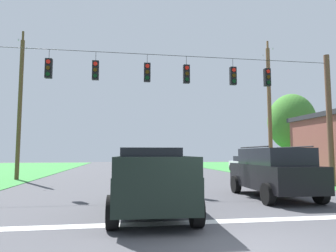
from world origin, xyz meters
name	(u,v)px	position (x,y,z in m)	size (l,w,h in m)	color
ground_plane	(239,249)	(0.00, 0.00, 0.00)	(120.00, 120.00, 0.00)	#47474C
stop_bar_stripe	(206,222)	(0.00, 2.23, 0.00)	(15.01, 0.45, 0.01)	white
lane_dash_0	(170,192)	(0.00, 8.23, 0.00)	(0.15, 2.50, 0.01)	white
lane_dash_1	(155,180)	(0.00, 14.40, 0.00)	(0.15, 2.50, 0.01)	white
lane_dash_2	(146,174)	(0.00, 21.35, 0.00)	(0.15, 2.50, 0.01)	white
overhead_signal_span	(168,105)	(0.09, 9.32, 4.23)	(18.21, 0.31, 7.27)	brown
pickup_truck	(151,180)	(-1.30, 3.68, 0.97)	(2.47, 5.48, 1.95)	black
suv_black	(273,171)	(3.85, 5.91, 1.06)	(2.36, 4.87, 2.05)	black
distant_car_crossing_white	(245,164)	(9.89, 22.89, 0.79)	(2.05, 4.32, 1.52)	silver
distant_car_oncoming	(320,167)	(11.82, 14.14, 0.79)	(2.27, 4.42, 1.52)	silver
utility_pole_mid_right	(269,110)	(9.19, 16.23, 5.20)	(0.30, 1.71, 10.72)	brown
utility_pole_near_left	(20,106)	(-9.20, 16.34, 5.06)	(0.27, 1.77, 10.39)	brown
tree_roadside_far_right	(292,122)	(12.18, 18.16, 4.47)	(3.96, 3.96, 6.89)	brown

